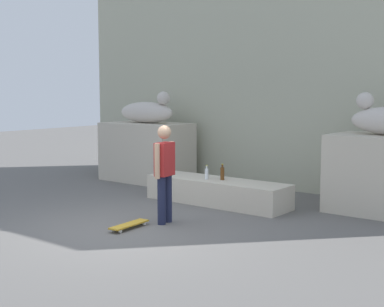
{
  "coord_description": "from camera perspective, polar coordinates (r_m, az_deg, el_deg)",
  "views": [
    {
      "loc": [
        6.23,
        -6.24,
        2.27
      ],
      "look_at": [
        0.09,
        1.59,
        1.1
      ],
      "focal_mm": 51.37,
      "sensor_mm": 36.0,
      "label": 1
    }
  ],
  "objects": [
    {
      "name": "ground_plane",
      "position": [
        9.11,
        -6.71,
        -7.77
      ],
      "size": [
        40.0,
        40.0,
        0.0
      ],
      "primitive_type": "plane",
      "color": "#605E5B"
    },
    {
      "name": "facade_wall",
      "position": [
        12.83,
        9.1,
        7.74
      ],
      "size": [
        11.43,
        0.6,
        5.04
      ],
      "primitive_type": "cube",
      "color": "#B3B59B",
      "rests_on": "ground_plane"
    },
    {
      "name": "pedestal_left",
      "position": [
        13.68,
        -4.72,
        0.17
      ],
      "size": [
        2.14,
        1.29,
        1.44
      ],
      "primitive_type": "cube",
      "color": "beige",
      "rests_on": "ground_plane"
    },
    {
      "name": "statue_reclining_left",
      "position": [
        13.58,
        -4.64,
        4.37
      ],
      "size": [
        1.62,
        0.61,
        0.78
      ],
      "rotation": [
        0.0,
        0.0,
        0.03
      ],
      "color": "beige",
      "rests_on": "pedestal_left"
    },
    {
      "name": "ledge_block",
      "position": [
        10.94,
        2.62,
        -3.98
      ],
      "size": [
        3.01,
        0.83,
        0.49
      ],
      "primitive_type": "cube",
      "color": "beige",
      "rests_on": "ground_plane"
    },
    {
      "name": "skater",
      "position": [
        9.26,
        -2.87,
        -1.68
      ],
      "size": [
        0.25,
        0.53,
        1.67
      ],
      "rotation": [
        0.0,
        0.0,
        1.72
      ],
      "color": "#1E233F",
      "rests_on": "ground_plane"
    },
    {
      "name": "skateboard",
      "position": [
        9.11,
        -6.54,
        -7.35
      ],
      "size": [
        0.26,
        0.81,
        0.08
      ],
      "rotation": [
        0.0,
        0.0,
        1.64
      ],
      "color": "gold",
      "rests_on": "ground_plane"
    },
    {
      "name": "bottle_clear",
      "position": [
        10.9,
        1.53,
        -2.09
      ],
      "size": [
        0.07,
        0.07,
        0.28
      ],
      "color": "silver",
      "rests_on": "ledge_block"
    },
    {
      "name": "bottle_brown",
      "position": [
        10.83,
        3.17,
        -2.06
      ],
      "size": [
        0.08,
        0.08,
        0.32
      ],
      "color": "#593314",
      "rests_on": "ledge_block"
    }
  ]
}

